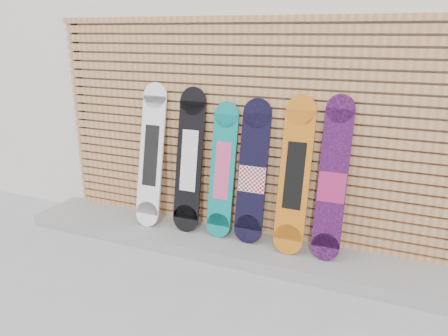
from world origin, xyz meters
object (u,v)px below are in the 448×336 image
Objects in this scene: snowboard_0 at (151,156)px; snowboard_3 at (253,173)px; snowboard_2 at (222,171)px; snowboard_4 at (295,176)px; snowboard_5 at (333,180)px; snowboard_1 at (189,161)px.

snowboard_3 is at bearing 1.50° from snowboard_0.
snowboard_4 reaches higher than snowboard_2.
snowboard_3 is 0.96× the size of snowboard_4.
snowboard_2 is at bearing 177.55° from snowboard_4.
snowboard_3 is (0.32, -0.00, 0.02)m from snowboard_2.
snowboard_3 is 0.95× the size of snowboard_5.
snowboard_5 is (1.10, -0.02, 0.06)m from snowboard_2.
snowboard_0 is 1.11× the size of snowboard_2.
snowboard_4 is (1.57, -0.00, -0.02)m from snowboard_0.
snowboard_3 is 0.78m from snowboard_5.
snowboard_0 is 1.92m from snowboard_5.
snowboard_4 is at bearing -1.37° from snowboard_1.
snowboard_1 is 0.70m from snowboard_3.
snowboard_4 is 0.35m from snowboard_5.
snowboard_1 is at bearing -179.65° from snowboard_3.
snowboard_5 is at bearing 0.19° from snowboard_0.
snowboard_1 is at bearing 178.63° from snowboard_4.
snowboard_2 is 1.10m from snowboard_5.
snowboard_2 is at bearing 2.16° from snowboard_0.
snowboard_5 is at bearing -1.73° from snowboard_3.
snowboard_4 is (0.75, -0.03, 0.05)m from snowboard_2.
snowboard_2 is at bearing 178.72° from snowboard_5.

